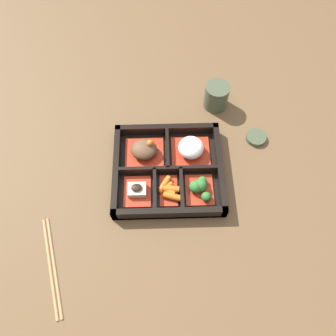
{
  "coord_description": "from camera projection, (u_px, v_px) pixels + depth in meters",
  "views": [
    {
      "loc": [
        -0.01,
        -0.37,
        0.73
      ],
      "look_at": [
        0.0,
        0.0,
        0.03
      ],
      "focal_mm": 35.0,
      "sensor_mm": 36.0,
      "label": 1
    }
  ],
  "objects": [
    {
      "name": "ground_plane",
      "position": [
        168.0,
        173.0,
        0.82
      ],
      "size": [
        3.0,
        3.0,
        0.0
      ],
      "primitive_type": "plane",
      "color": "brown"
    },
    {
      "name": "bento_base",
      "position": [
        168.0,
        172.0,
        0.82
      ],
      "size": [
        0.27,
        0.24,
        0.01
      ],
      "color": "black",
      "rests_on": "ground_plane"
    },
    {
      "name": "bento_rim",
      "position": [
        168.0,
        170.0,
        0.8
      ],
      "size": [
        0.27,
        0.24,
        0.04
      ],
      "color": "black",
      "rests_on": "ground_plane"
    },
    {
      "name": "bowl_stew",
      "position": [
        144.0,
        150.0,
        0.82
      ],
      "size": [
        0.1,
        0.09,
        0.05
      ],
      "color": "#B22D19",
      "rests_on": "bento_base"
    },
    {
      "name": "bowl_rice",
      "position": [
        191.0,
        149.0,
        0.82
      ],
      "size": [
        0.1,
        0.09,
        0.05
      ],
      "color": "#B22D19",
      "rests_on": "bento_base"
    },
    {
      "name": "bowl_tofu",
      "position": [
        137.0,
        190.0,
        0.78
      ],
      "size": [
        0.06,
        0.08,
        0.03
      ],
      "color": "#B22D19",
      "rests_on": "bento_base"
    },
    {
      "name": "bowl_carrots",
      "position": [
        169.0,
        190.0,
        0.78
      ],
      "size": [
        0.06,
        0.08,
        0.02
      ],
      "color": "#B22D19",
      "rests_on": "bento_base"
    },
    {
      "name": "bowl_greens",
      "position": [
        200.0,
        188.0,
        0.78
      ],
      "size": [
        0.07,
        0.08,
        0.04
      ],
      "color": "#B22D19",
      "rests_on": "bento_base"
    },
    {
      "name": "tea_cup",
      "position": [
        216.0,
        96.0,
        0.89
      ],
      "size": [
        0.07,
        0.07,
        0.07
      ],
      "color": "#424C38",
      "rests_on": "ground_plane"
    },
    {
      "name": "chopsticks",
      "position": [
        52.0,
        266.0,
        0.71
      ],
      "size": [
        0.08,
        0.22,
        0.01
      ],
      "color": "#A87F51",
      "rests_on": "ground_plane"
    },
    {
      "name": "sauce_dish",
      "position": [
        256.0,
        137.0,
        0.86
      ],
      "size": [
        0.05,
        0.05,
        0.01
      ],
      "color": "#424C38",
      "rests_on": "ground_plane"
    }
  ]
}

